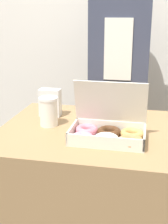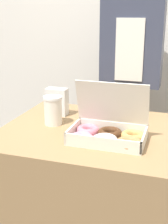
# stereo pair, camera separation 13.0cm
# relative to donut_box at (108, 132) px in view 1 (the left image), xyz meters

# --- Properties ---
(wall_back) EXTENTS (10.00, 0.05, 2.60)m
(wall_back) POSITION_rel_donut_box_xyz_m (-0.02, 1.11, 0.48)
(wall_back) COLOR silver
(wall_back) RESTS_ON ground_plane
(table) EXTENTS (0.99, 0.71, 0.78)m
(table) POSITION_rel_donut_box_xyz_m (-0.02, 0.11, -0.43)
(table) COLOR #99754C
(table) RESTS_ON ground_plane
(donut_box) EXTENTS (0.34, 0.23, 0.25)m
(donut_box) POSITION_rel_donut_box_xyz_m (0.00, 0.00, 0.00)
(donut_box) COLOR silver
(donut_box) RESTS_ON table
(coffee_cup) EXTENTS (0.09, 0.09, 0.14)m
(coffee_cup) POSITION_rel_donut_box_xyz_m (-0.30, 0.12, 0.03)
(coffee_cup) COLOR silver
(coffee_cup) RESTS_ON table
(napkin_holder) EXTENTS (0.11, 0.06, 0.14)m
(napkin_holder) POSITION_rel_donut_box_xyz_m (-0.34, 0.26, 0.04)
(napkin_holder) COLOR silver
(napkin_holder) RESTS_ON table
(person_customer) EXTENTS (0.36, 0.24, 1.67)m
(person_customer) POSITION_rel_donut_box_xyz_m (-0.03, 0.71, 0.15)
(person_customer) COLOR #4C4742
(person_customer) RESTS_ON ground_plane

